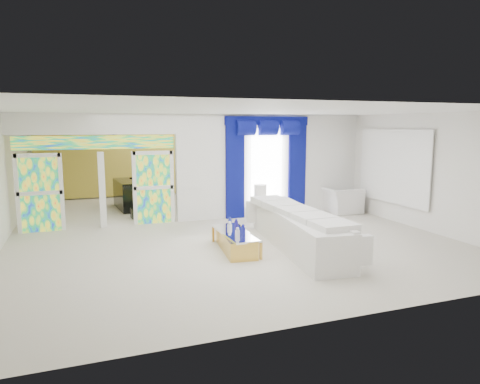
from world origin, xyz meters
name	(u,v)px	position (x,y,z in m)	size (l,w,h in m)	color
floor	(214,227)	(0.00, 0.00, 0.00)	(12.00, 12.00, 0.00)	#B7AF9E
dividing_wall	(273,165)	(2.15, 1.00, 1.50)	(5.70, 0.18, 3.00)	white
dividing_header	(96,124)	(-2.85, 1.00, 2.73)	(4.30, 0.18, 0.55)	white
stained_panel_left	(40,193)	(-4.28, 1.00, 1.00)	(0.95, 0.04, 2.00)	#994C3F
stained_panel_right	(154,187)	(-1.42, 1.00, 1.00)	(0.95, 0.04, 2.00)	#994C3F
stained_transom	(97,142)	(-2.85, 1.00, 2.25)	(4.00, 0.05, 0.35)	#994C3F
window_pane	(266,168)	(1.90, 0.90, 1.45)	(1.00, 0.02, 2.30)	white
blue_drape_left	(235,170)	(0.90, 0.87, 1.40)	(0.55, 0.10, 2.80)	#06044C
blue_drape_right	(297,168)	(2.90, 0.87, 1.40)	(0.55, 0.10, 2.80)	#06044C
blue_pelmet	(267,121)	(1.90, 0.87, 2.82)	(2.60, 0.12, 0.25)	#06044C
wall_mirror	(393,166)	(4.94, -1.00, 1.55)	(0.04, 2.70, 1.90)	white
gold_curtains	(170,156)	(0.00, 5.90, 1.50)	(9.70, 0.12, 2.90)	gold
white_sofa	(298,231)	(1.15, -2.57, 0.39)	(0.87, 4.07, 0.78)	white
coffee_table	(235,241)	(-0.20, -2.27, 0.19)	(0.58, 1.73, 0.39)	gold
console_table	(269,210)	(1.90, 0.65, 0.20)	(1.21, 0.38, 0.40)	white
table_lamp	(260,194)	(1.60, 0.65, 0.69)	(0.36, 0.36, 0.58)	white
armchair	(340,200)	(4.29, 0.60, 0.39)	(1.20, 1.05, 0.78)	white
grand_piano	(139,194)	(-1.51, 3.50, 0.46)	(1.38, 1.81, 0.92)	black
piano_bench	(147,212)	(-1.51, 1.90, 0.15)	(0.90, 0.35, 0.30)	black
tv_console	(43,205)	(-4.36, 2.78, 0.39)	(0.54, 0.49, 0.78)	#A38051
chandelier	(112,127)	(-2.30, 3.40, 2.65)	(0.60, 0.60, 0.60)	gold
decanters	(236,229)	(-0.20, -2.32, 0.48)	(0.19, 1.06, 0.27)	silver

